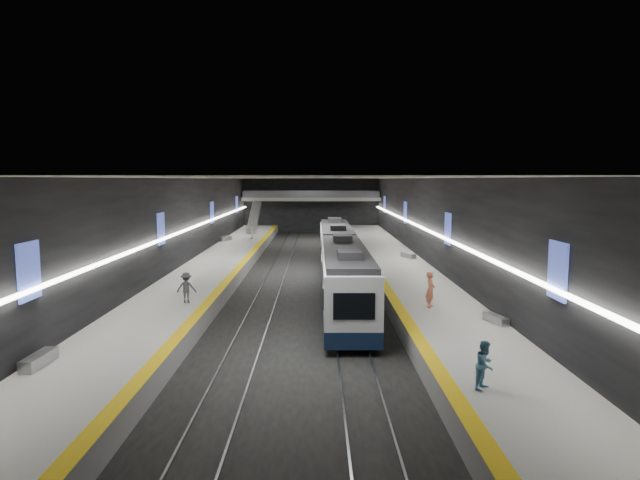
{
  "coord_description": "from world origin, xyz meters",
  "views": [
    {
      "loc": [
        0.88,
        -44.76,
        7.94
      ],
      "look_at": [
        1.14,
        5.21,
        2.2
      ],
      "focal_mm": 30.0,
      "sensor_mm": 36.0,
      "label": 1
    }
  ],
  "objects_px": {
    "bench_left_near": "(39,360)",
    "passenger_right_b": "(485,365)",
    "bench_right_far": "(408,256)",
    "passenger_right_a": "(430,290)",
    "train": "(340,259)",
    "bench_right_near": "(496,319)",
    "passenger_left_a": "(252,231)",
    "escalator": "(254,217)",
    "bench_left_far": "(225,239)",
    "passenger_left_b": "(186,288)"
  },
  "relations": [
    {
      "from": "train",
      "to": "escalator",
      "type": "bearing_deg",
      "value": 106.99
    },
    {
      "from": "bench_right_near",
      "to": "passenger_right_a",
      "type": "relative_size",
      "value": 0.84
    },
    {
      "from": "escalator",
      "to": "bench_right_far",
      "type": "distance_m",
      "value": 29.35
    },
    {
      "from": "bench_left_far",
      "to": "train",
      "type": "bearing_deg",
      "value": -39.07
    },
    {
      "from": "passenger_right_b",
      "to": "bench_right_far",
      "type": "bearing_deg",
      "value": 35.52
    },
    {
      "from": "bench_left_near",
      "to": "bench_right_near",
      "type": "distance_m",
      "value": 19.88
    },
    {
      "from": "bench_left_near",
      "to": "passenger_left_a",
      "type": "xyz_separation_m",
      "value": [
        2.77,
        42.42,
        0.67
      ]
    },
    {
      "from": "bench_left_near",
      "to": "bench_left_far",
      "type": "xyz_separation_m",
      "value": [
        0.0,
        40.33,
        0.02
      ]
    },
    {
      "from": "train",
      "to": "bench_right_near",
      "type": "height_order",
      "value": "train"
    },
    {
      "from": "bench_right_near",
      "to": "passenger_right_b",
      "type": "relative_size",
      "value": 1.0
    },
    {
      "from": "bench_left_near",
      "to": "bench_right_far",
      "type": "height_order",
      "value": "bench_left_near"
    },
    {
      "from": "escalator",
      "to": "bench_left_near",
      "type": "bearing_deg",
      "value": -92.22
    },
    {
      "from": "bench_right_far",
      "to": "passenger_left_b",
      "type": "height_order",
      "value": "passenger_left_b"
    },
    {
      "from": "bench_right_near",
      "to": "bench_right_far",
      "type": "height_order",
      "value": "bench_right_far"
    },
    {
      "from": "bench_left_near",
      "to": "bench_right_far",
      "type": "distance_m",
      "value": 32.83
    },
    {
      "from": "escalator",
      "to": "passenger_right_b",
      "type": "relative_size",
      "value": 4.9
    },
    {
      "from": "bench_left_far",
      "to": "passenger_right_a",
      "type": "relative_size",
      "value": 1.06
    },
    {
      "from": "bench_right_near",
      "to": "passenger_right_a",
      "type": "distance_m",
      "value": 4.11
    },
    {
      "from": "train",
      "to": "bench_left_near",
      "type": "bearing_deg",
      "value": -122.63
    },
    {
      "from": "bench_left_near",
      "to": "passenger_left_a",
      "type": "height_order",
      "value": "passenger_left_a"
    },
    {
      "from": "bench_left_near",
      "to": "passenger_right_b",
      "type": "height_order",
      "value": "passenger_right_b"
    },
    {
      "from": "escalator",
      "to": "bench_left_far",
      "type": "distance_m",
      "value": 11.45
    },
    {
      "from": "bench_left_near",
      "to": "passenger_right_a",
      "type": "height_order",
      "value": "passenger_right_a"
    },
    {
      "from": "bench_right_near",
      "to": "passenger_left_b",
      "type": "distance_m",
      "value": 16.55
    },
    {
      "from": "train",
      "to": "escalator",
      "type": "height_order",
      "value": "escalator"
    },
    {
      "from": "bench_left_far",
      "to": "bench_left_near",
      "type": "bearing_deg",
      "value": -68.14
    },
    {
      "from": "passenger_right_b",
      "to": "bench_right_near",
      "type": "bearing_deg",
      "value": 19.52
    },
    {
      "from": "bench_right_far",
      "to": "passenger_left_a",
      "type": "height_order",
      "value": "passenger_left_a"
    },
    {
      "from": "bench_left_near",
      "to": "train",
      "type": "bearing_deg",
      "value": 59.34
    },
    {
      "from": "passenger_left_a",
      "to": "passenger_left_b",
      "type": "relative_size",
      "value": 1.05
    },
    {
      "from": "passenger_right_b",
      "to": "passenger_right_a",
      "type": "bearing_deg",
      "value": 37.44
    },
    {
      "from": "passenger_right_a",
      "to": "bench_left_near",
      "type": "bearing_deg",
      "value": 143.42
    },
    {
      "from": "escalator",
      "to": "passenger_right_b",
      "type": "xyz_separation_m",
      "value": [
        13.91,
        -53.77,
        -1.08
      ]
    },
    {
      "from": "bench_right_near",
      "to": "passenger_left_b",
      "type": "relative_size",
      "value": 0.95
    },
    {
      "from": "passenger_left_b",
      "to": "passenger_right_b",
      "type": "bearing_deg",
      "value": 135.28
    },
    {
      "from": "bench_right_near",
      "to": "passenger_left_a",
      "type": "height_order",
      "value": "passenger_left_a"
    },
    {
      "from": "passenger_right_b",
      "to": "passenger_left_a",
      "type": "height_order",
      "value": "passenger_left_a"
    },
    {
      "from": "train",
      "to": "bench_right_near",
      "type": "bearing_deg",
      "value": -61.53
    },
    {
      "from": "passenger_right_a",
      "to": "passenger_right_b",
      "type": "height_order",
      "value": "passenger_right_a"
    },
    {
      "from": "train",
      "to": "passenger_left_a",
      "type": "xyz_separation_m",
      "value": [
        -9.23,
        23.68,
        -0.3
      ]
    },
    {
      "from": "bench_left_far",
      "to": "passenger_right_b",
      "type": "distance_m",
      "value": 45.49
    },
    {
      "from": "bench_right_far",
      "to": "passenger_left_a",
      "type": "relative_size",
      "value": 1.0
    },
    {
      "from": "bench_left_far",
      "to": "passenger_right_b",
      "type": "height_order",
      "value": "passenger_right_b"
    },
    {
      "from": "bench_left_near",
      "to": "passenger_right_b",
      "type": "distance_m",
      "value": 16.09
    },
    {
      "from": "bench_right_far",
      "to": "passenger_right_a",
      "type": "distance_m",
      "value": 18.32
    },
    {
      "from": "passenger_right_a",
      "to": "passenger_left_b",
      "type": "xyz_separation_m",
      "value": [
        -13.44,
        1.17,
        -0.11
      ]
    },
    {
      "from": "bench_right_near",
      "to": "bench_right_far",
      "type": "relative_size",
      "value": 0.91
    },
    {
      "from": "escalator",
      "to": "passenger_left_a",
      "type": "relative_size",
      "value": 4.45
    },
    {
      "from": "bench_left_far",
      "to": "bench_right_far",
      "type": "bearing_deg",
      "value": -13.67
    },
    {
      "from": "train",
      "to": "passenger_left_b",
      "type": "height_order",
      "value": "train"
    }
  ]
}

